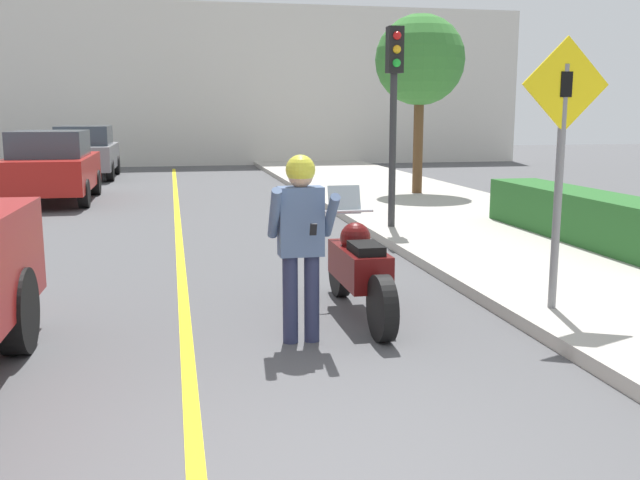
{
  "coord_description": "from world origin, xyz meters",
  "views": [
    {
      "loc": [
        -0.68,
        -3.58,
        2.08
      ],
      "look_at": [
        0.81,
        3.57,
        0.78
      ],
      "focal_mm": 40.0,
      "sensor_mm": 36.0,
      "label": 1
    }
  ],
  "objects_px": {
    "person_biker": "(301,229)",
    "parked_car_red": "(52,166)",
    "traffic_light": "(394,88)",
    "motorcycle": "(359,268)",
    "street_tree": "(420,61)",
    "parked_car_grey": "(86,152)",
    "crossing_sign": "(561,148)"
  },
  "relations": [
    {
      "from": "parked_car_grey",
      "to": "parked_car_red",
      "type": "bearing_deg",
      "value": -90.57
    },
    {
      "from": "person_biker",
      "to": "traffic_light",
      "type": "xyz_separation_m",
      "value": [
        2.6,
        5.53,
        1.44
      ]
    },
    {
      "from": "person_biker",
      "to": "street_tree",
      "type": "relative_size",
      "value": 0.4
    },
    {
      "from": "motorcycle",
      "to": "person_biker",
      "type": "bearing_deg",
      "value": -134.93
    },
    {
      "from": "person_biker",
      "to": "traffic_light",
      "type": "relative_size",
      "value": 0.51
    },
    {
      "from": "motorcycle",
      "to": "parked_car_red",
      "type": "bearing_deg",
      "value": 113.12
    },
    {
      "from": "street_tree",
      "to": "parked_car_red",
      "type": "relative_size",
      "value": 1.02
    },
    {
      "from": "traffic_light",
      "to": "street_tree",
      "type": "distance_m",
      "value": 5.51
    },
    {
      "from": "parked_car_red",
      "to": "parked_car_grey",
      "type": "bearing_deg",
      "value": 89.43
    },
    {
      "from": "motorcycle",
      "to": "street_tree",
      "type": "height_order",
      "value": "street_tree"
    },
    {
      "from": "motorcycle",
      "to": "street_tree",
      "type": "distance_m",
      "value": 10.95
    },
    {
      "from": "crossing_sign",
      "to": "person_biker",
      "type": "bearing_deg",
      "value": -176.76
    },
    {
      "from": "motorcycle",
      "to": "crossing_sign",
      "type": "bearing_deg",
      "value": -17.53
    },
    {
      "from": "parked_car_red",
      "to": "motorcycle",
      "type": "bearing_deg",
      "value": -66.88
    },
    {
      "from": "motorcycle",
      "to": "parked_car_red",
      "type": "height_order",
      "value": "parked_car_red"
    },
    {
      "from": "street_tree",
      "to": "parked_car_grey",
      "type": "bearing_deg",
      "value": 139.22
    },
    {
      "from": "traffic_light",
      "to": "parked_car_red",
      "type": "relative_size",
      "value": 0.8
    },
    {
      "from": "person_biker",
      "to": "parked_car_red",
      "type": "xyz_separation_m",
      "value": [
        -3.88,
        11.56,
        -0.2
      ]
    },
    {
      "from": "parked_car_red",
      "to": "parked_car_grey",
      "type": "relative_size",
      "value": 1.0
    },
    {
      "from": "person_biker",
      "to": "parked_car_red",
      "type": "height_order",
      "value": "person_biker"
    },
    {
      "from": "motorcycle",
      "to": "traffic_light",
      "type": "relative_size",
      "value": 0.69
    },
    {
      "from": "crossing_sign",
      "to": "parked_car_red",
      "type": "relative_size",
      "value": 0.64
    },
    {
      "from": "person_biker",
      "to": "crossing_sign",
      "type": "xyz_separation_m",
      "value": [
        2.61,
        0.15,
        0.69
      ]
    },
    {
      "from": "crossing_sign",
      "to": "street_tree",
      "type": "relative_size",
      "value": 0.62
    },
    {
      "from": "motorcycle",
      "to": "parked_car_grey",
      "type": "distance_m",
      "value": 17.81
    },
    {
      "from": "parked_car_red",
      "to": "traffic_light",
      "type": "bearing_deg",
      "value": -42.93
    },
    {
      "from": "motorcycle",
      "to": "person_biker",
      "type": "relative_size",
      "value": 1.34
    },
    {
      "from": "motorcycle",
      "to": "parked_car_grey",
      "type": "bearing_deg",
      "value": 104.82
    },
    {
      "from": "person_biker",
      "to": "parked_car_grey",
      "type": "distance_m",
      "value": 18.36
    },
    {
      "from": "person_biker",
      "to": "street_tree",
      "type": "distance_m",
      "value": 11.78
    },
    {
      "from": "motorcycle",
      "to": "crossing_sign",
      "type": "distance_m",
      "value": 2.32
    },
    {
      "from": "crossing_sign",
      "to": "parked_car_grey",
      "type": "bearing_deg",
      "value": 109.85
    }
  ]
}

